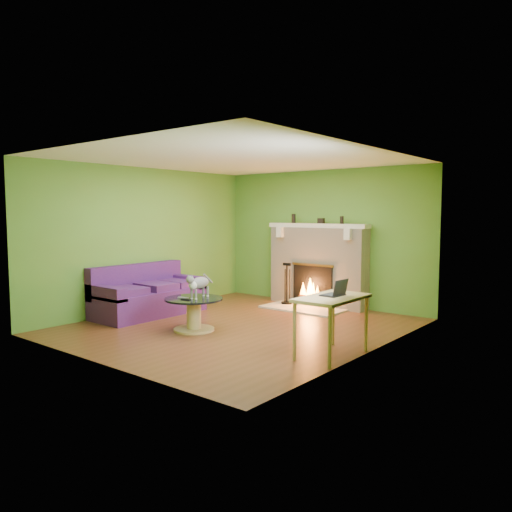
{
  "coord_description": "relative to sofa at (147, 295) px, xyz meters",
  "views": [
    {
      "loc": [
        5.06,
        -5.83,
        1.79
      ],
      "look_at": [
        0.02,
        0.4,
        1.09
      ],
      "focal_mm": 35.0,
      "sensor_mm": 36.0,
      "label": 1
    }
  ],
  "objects": [
    {
      "name": "floor",
      "position": [
        1.86,
        0.3,
        -0.34
      ],
      "size": [
        5.0,
        5.0,
        0.0
      ],
      "primitive_type": "plane",
      "color": "brown",
      "rests_on": "ground"
    },
    {
      "name": "ceiling",
      "position": [
        1.86,
        0.3,
        2.26
      ],
      "size": [
        5.0,
        5.0,
        0.0
      ],
      "primitive_type": "plane",
      "rotation": [
        3.14,
        0.0,
        0.0
      ],
      "color": "white",
      "rests_on": "wall_back"
    },
    {
      "name": "wall_back",
      "position": [
        1.86,
        2.8,
        0.96
      ],
      "size": [
        5.0,
        0.0,
        5.0
      ],
      "primitive_type": "plane",
      "rotation": [
        1.57,
        0.0,
        0.0
      ],
      "color": "#598C2D",
      "rests_on": "floor"
    },
    {
      "name": "wall_front",
      "position": [
        1.86,
        -2.2,
        0.96
      ],
      "size": [
        5.0,
        0.0,
        5.0
      ],
      "primitive_type": "plane",
      "rotation": [
        -1.57,
        0.0,
        0.0
      ],
      "color": "#598C2D",
      "rests_on": "floor"
    },
    {
      "name": "wall_left",
      "position": [
        -0.39,
        0.3,
        0.96
      ],
      "size": [
        0.0,
        5.0,
        5.0
      ],
      "primitive_type": "plane",
      "rotation": [
        1.57,
        0.0,
        1.57
      ],
      "color": "#598C2D",
      "rests_on": "floor"
    },
    {
      "name": "wall_right",
      "position": [
        4.11,
        0.3,
        0.96
      ],
      "size": [
        0.0,
        5.0,
        5.0
      ],
      "primitive_type": "plane",
      "rotation": [
        1.57,
        0.0,
        -1.57
      ],
      "color": "#598C2D",
      "rests_on": "floor"
    },
    {
      "name": "window_frame",
      "position": [
        4.1,
        -0.6,
        1.21
      ],
      "size": [
        0.0,
        1.2,
        1.2
      ],
      "primitive_type": "plane",
      "rotation": [
        1.57,
        0.0,
        -1.57
      ],
      "color": "silver",
      "rests_on": "wall_right"
    },
    {
      "name": "window_pane",
      "position": [
        4.09,
        -0.6,
        1.21
      ],
      "size": [
        0.0,
        1.06,
        1.06
      ],
      "primitive_type": "plane",
      "rotation": [
        1.57,
        0.0,
        -1.57
      ],
      "color": "white",
      "rests_on": "wall_right"
    },
    {
      "name": "fireplace",
      "position": [
        1.86,
        2.62,
        0.43
      ],
      "size": [
        2.1,
        0.46,
        1.58
      ],
      "color": "beige",
      "rests_on": "floor"
    },
    {
      "name": "hearth",
      "position": [
        1.86,
        2.1,
        -0.32
      ],
      "size": [
        1.5,
        0.75,
        0.03
      ],
      "primitive_type": "cube",
      "color": "beige",
      "rests_on": "floor"
    },
    {
      "name": "mantel",
      "position": [
        1.86,
        2.6,
        1.2
      ],
      "size": [
        2.1,
        0.28,
        0.08
      ],
      "primitive_type": "cube",
      "color": "silver",
      "rests_on": "fireplace"
    },
    {
      "name": "sofa",
      "position": [
        0.0,
        0.0,
        0.0
      ],
      "size": [
        0.89,
        1.95,
        0.88
      ],
      "color": "#451A66",
      "rests_on": "floor"
    },
    {
      "name": "coffee_table",
      "position": [
        1.5,
        -0.32,
        -0.05
      ],
      "size": [
        0.88,
        0.88,
        0.5
      ],
      "color": "tan",
      "rests_on": "floor"
    },
    {
      "name": "desk",
      "position": [
        3.81,
        -0.18,
        0.32
      ],
      "size": [
        0.59,
        1.01,
        0.75
      ],
      "color": "tan",
      "rests_on": "floor"
    },
    {
      "name": "cat",
      "position": [
        1.58,
        -0.27,
        0.35
      ],
      "size": [
        0.33,
        0.64,
        0.38
      ],
      "primitive_type": null,
      "rotation": [
        0.0,
        0.0,
        0.17
      ],
      "color": "#5D5D62",
      "rests_on": "coffee_table"
    },
    {
      "name": "remote_silver",
      "position": [
        1.4,
        -0.44,
        0.17
      ],
      "size": [
        0.18,
        0.09,
        0.02
      ],
      "primitive_type": "cube",
      "rotation": [
        0.0,
        0.0,
        0.3
      ],
      "color": "gray",
      "rests_on": "coffee_table"
    },
    {
      "name": "remote_black",
      "position": [
        1.52,
        -0.5,
        0.17
      ],
      "size": [
        0.16,
        0.06,
        0.02
      ],
      "primitive_type": "cube",
      "rotation": [
        0.0,
        0.0,
        0.14
      ],
      "color": "black",
      "rests_on": "coffee_table"
    },
    {
      "name": "laptop",
      "position": [
        3.79,
        -0.13,
        0.52
      ],
      "size": [
        0.27,
        0.3,
        0.22
      ],
      "primitive_type": null,
      "rotation": [
        0.0,
        0.0,
        -0.04
      ],
      "color": "black",
      "rests_on": "desk"
    },
    {
      "name": "fire_tools",
      "position": [
        1.39,
        2.25,
        0.09
      ],
      "size": [
        0.21,
        0.21,
        0.8
      ],
      "primitive_type": null,
      "color": "black",
      "rests_on": "hearth"
    },
    {
      "name": "mantel_vase_left",
      "position": [
        1.28,
        2.63,
        1.33
      ],
      "size": [
        0.08,
        0.08,
        0.18
      ],
      "primitive_type": "cylinder",
      "color": "black",
      "rests_on": "mantel"
    },
    {
      "name": "mantel_vase_right",
      "position": [
        2.36,
        2.63,
        1.31
      ],
      "size": [
        0.07,
        0.07,
        0.14
      ],
      "primitive_type": "cylinder",
      "color": "black",
      "rests_on": "mantel"
    },
    {
      "name": "mantel_box",
      "position": [
        1.92,
        2.63,
        1.29
      ],
      "size": [
        0.12,
        0.08,
        0.1
      ],
      "primitive_type": "cube",
      "color": "black",
      "rests_on": "mantel"
    }
  ]
}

